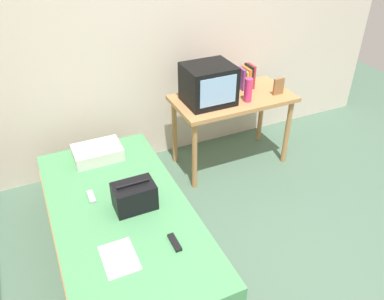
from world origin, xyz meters
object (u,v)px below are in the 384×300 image
(magazine, at_px, (119,258))
(remote_silver, at_px, (91,197))
(bed, at_px, (124,232))
(book_row, at_px, (246,78))
(water_bottle, at_px, (248,90))
(handbag, at_px, (134,196))
(picture_frame, at_px, (279,86))
(tv, at_px, (208,84))
(remote_dark, at_px, (175,242))
(desk, at_px, (233,106))
(pillow, at_px, (98,153))

(magazine, height_order, remote_silver, remote_silver)
(bed, xyz_separation_m, book_row, (1.57, 0.90, 0.64))
(water_bottle, xyz_separation_m, book_row, (0.14, 0.27, -0.00))
(handbag, relative_size, remote_silver, 2.08)
(picture_frame, bearing_deg, handbag, -158.84)
(tv, distance_m, handbag, 1.31)
(remote_dark, bearing_deg, water_bottle, 42.41)
(book_row, bearing_deg, bed, -150.31)
(desk, height_order, picture_frame, picture_frame)
(water_bottle, distance_m, remote_silver, 1.70)
(book_row, distance_m, magazine, 2.21)
(handbag, bearing_deg, bed, 171.74)
(remote_dark, bearing_deg, handbag, 105.14)
(bed, height_order, pillow, pillow)
(tv, relative_size, magazine, 1.52)
(desk, height_order, book_row, book_row)
(desk, height_order, magazine, desk)
(tv, distance_m, remote_silver, 1.45)
(bed, distance_m, handbag, 0.35)
(remote_silver, bearing_deg, remote_dark, -60.06)
(bed, bearing_deg, handbag, -8.26)
(magazine, bearing_deg, water_bottle, 34.25)
(handbag, distance_m, magazine, 0.50)
(bed, xyz_separation_m, pillow, (0.01, 0.73, 0.28))
(picture_frame, height_order, remote_silver, picture_frame)
(tv, xyz_separation_m, magazine, (-1.22, -1.20, -0.48))
(desk, bearing_deg, magazine, -141.10)
(pillow, xyz_separation_m, remote_dark, (0.22, -1.20, -0.04))
(handbag, bearing_deg, picture_frame, 21.16)
(bed, distance_m, water_bottle, 1.69)
(tv, distance_m, magazine, 1.78)
(tv, relative_size, remote_silver, 3.06)
(tv, xyz_separation_m, remote_dark, (-0.86, -1.23, -0.47))
(water_bottle, height_order, remote_silver, water_bottle)
(handbag, bearing_deg, pillow, 97.65)
(tv, xyz_separation_m, water_bottle, (0.35, -0.13, -0.07))
(desk, distance_m, remote_dark, 1.69)
(bed, xyz_separation_m, water_bottle, (1.43, 0.63, 0.64))
(desk, xyz_separation_m, handbag, (-1.25, -0.78, -0.10))
(desk, bearing_deg, bed, -150.56)
(handbag, bearing_deg, book_row, 31.86)
(picture_frame, height_order, pillow, picture_frame)
(tv, relative_size, pillow, 1.08)
(book_row, height_order, magazine, book_row)
(remote_dark, bearing_deg, magazine, 175.07)
(pillow, height_order, remote_silver, pillow)
(desk, xyz_separation_m, water_bottle, (0.07, -0.14, 0.21))
(magazine, xyz_separation_m, remote_silver, (-0.03, 0.66, 0.01))
(book_row, bearing_deg, pillow, -173.84)
(desk, relative_size, handbag, 3.87)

